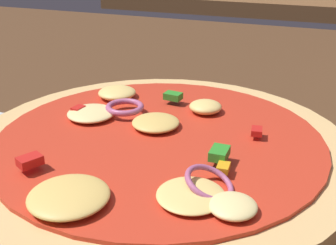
{
  "coord_description": "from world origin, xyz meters",
  "views": [
    {
      "loc": [
        0.14,
        -0.32,
        0.2
      ],
      "look_at": [
        0.03,
        -0.02,
        0.06
      ],
      "focal_mm": 47.39,
      "sensor_mm": 36.0,
      "label": 1
    }
  ],
  "objects": [
    {
      "name": "dining_table",
      "position": [
        0.0,
        0.0,
        0.02
      ],
      "size": [
        1.41,
        0.97,
        0.04
      ],
      "color": "#4C301C",
      "rests_on": "ground"
    },
    {
      "name": "pizza",
      "position": [
        0.03,
        -0.04,
        0.04
      ],
      "size": [
        0.3,
        0.3,
        0.03
      ],
      "color": "tan",
      "rests_on": "dining_table"
    }
  ]
}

